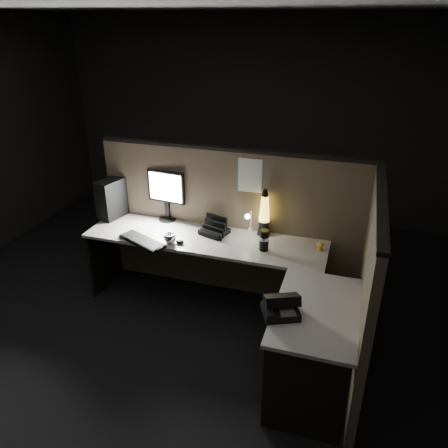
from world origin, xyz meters
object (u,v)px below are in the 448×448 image
(keyboard, at_px, (142,241))
(desk_phone, at_px, (280,307))
(pc_tower, at_px, (114,197))
(lava_lamp, at_px, (264,216))
(monitor, at_px, (166,191))

(keyboard, distance_m, desk_phone, 1.58)
(pc_tower, distance_m, lava_lamp, 1.59)
(monitor, relative_size, desk_phone, 1.66)
(pc_tower, bearing_deg, desk_phone, -16.67)
(pc_tower, xyz_separation_m, keyboard, (0.55, -0.47, -0.19))
(lava_lamp, bearing_deg, monitor, 177.31)
(monitor, bearing_deg, pc_tower, -166.62)
(pc_tower, height_order, monitor, monitor)
(keyboard, relative_size, lava_lamp, 1.05)
(desk_phone, bearing_deg, pc_tower, 125.51)
(pc_tower, xyz_separation_m, lava_lamp, (1.59, 0.02, -0.01))
(lava_lamp, relative_size, desk_phone, 1.49)
(monitor, distance_m, lava_lamp, 1.03)
(pc_tower, xyz_separation_m, monitor, (0.56, 0.07, 0.11))
(pc_tower, bearing_deg, lava_lamp, 14.28)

